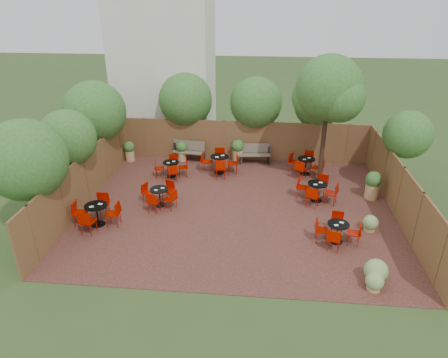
# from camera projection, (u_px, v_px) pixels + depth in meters

# --- Properties ---
(ground) EXTENTS (80.00, 80.00, 0.00)m
(ground) POSITION_uv_depth(u_px,v_px,m) (237.00, 208.00, 15.77)
(ground) COLOR #354F23
(ground) RESTS_ON ground
(courtyard_paving) EXTENTS (12.00, 10.00, 0.02)m
(courtyard_paving) POSITION_uv_depth(u_px,v_px,m) (237.00, 208.00, 15.77)
(courtyard_paving) COLOR #351A15
(courtyard_paving) RESTS_ON ground
(fence_back) EXTENTS (12.00, 0.08, 2.00)m
(fence_back) POSITION_uv_depth(u_px,v_px,m) (244.00, 141.00, 19.84)
(fence_back) COLOR brown
(fence_back) RESTS_ON ground
(fence_left) EXTENTS (0.08, 10.00, 2.00)m
(fence_left) POSITION_uv_depth(u_px,v_px,m) (86.00, 179.00, 15.87)
(fence_left) COLOR brown
(fence_left) RESTS_ON ground
(fence_right) EXTENTS (0.08, 10.00, 2.00)m
(fence_right) POSITION_uv_depth(u_px,v_px,m) (400.00, 192.00, 14.82)
(fence_right) COLOR brown
(fence_right) RESTS_ON ground
(neighbour_building) EXTENTS (5.00, 4.00, 8.00)m
(neighbour_building) POSITION_uv_depth(u_px,v_px,m) (165.00, 67.00, 21.66)
(neighbour_building) COLOR silver
(neighbour_building) RESTS_ON ground
(overhang_foliage) EXTENTS (15.59, 10.87, 2.78)m
(overhang_foliage) POSITION_uv_depth(u_px,v_px,m) (176.00, 117.00, 17.38)
(overhang_foliage) COLOR #2F6520
(overhang_foliage) RESTS_ON ground
(courtyard_tree) EXTENTS (2.82, 2.73, 5.50)m
(courtyard_tree) POSITION_uv_depth(u_px,v_px,m) (328.00, 92.00, 16.28)
(courtyard_tree) COLOR black
(courtyard_tree) RESTS_ON courtyard_paving
(park_bench_left) EXTENTS (1.63, 0.69, 0.98)m
(park_bench_left) POSITION_uv_depth(u_px,v_px,m) (189.00, 151.00, 19.96)
(park_bench_left) COLOR brown
(park_bench_left) RESTS_ON courtyard_paving
(park_bench_right) EXTENTS (1.59, 0.69, 0.95)m
(park_bench_right) POSITION_uv_depth(u_px,v_px,m) (254.00, 153.00, 19.67)
(park_bench_right) COLOR brown
(park_bench_right) RESTS_ON courtyard_paving
(bistro_tables) EXTENTS (10.01, 7.05, 0.95)m
(bistro_tables) POSITION_uv_depth(u_px,v_px,m) (228.00, 186.00, 16.51)
(bistro_tables) COLOR black
(bistro_tables) RESTS_ON courtyard_paving
(planters) EXTENTS (11.64, 3.99, 1.17)m
(planters) POSITION_uv_depth(u_px,v_px,m) (242.00, 160.00, 18.67)
(planters) COLOR tan
(planters) RESTS_ON courtyard_paving
(low_shrubs) EXTENTS (1.13, 3.73, 0.74)m
(low_shrubs) POSITION_uv_depth(u_px,v_px,m) (374.00, 259.00, 12.21)
(low_shrubs) COLOR tan
(low_shrubs) RESTS_ON courtyard_paving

